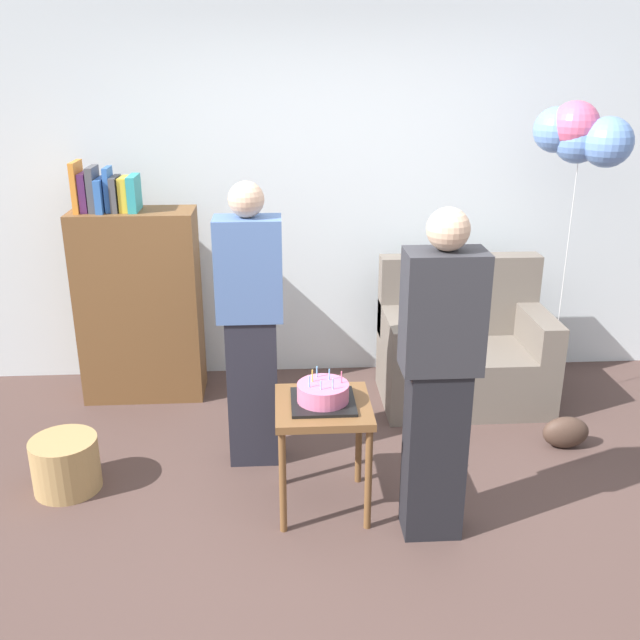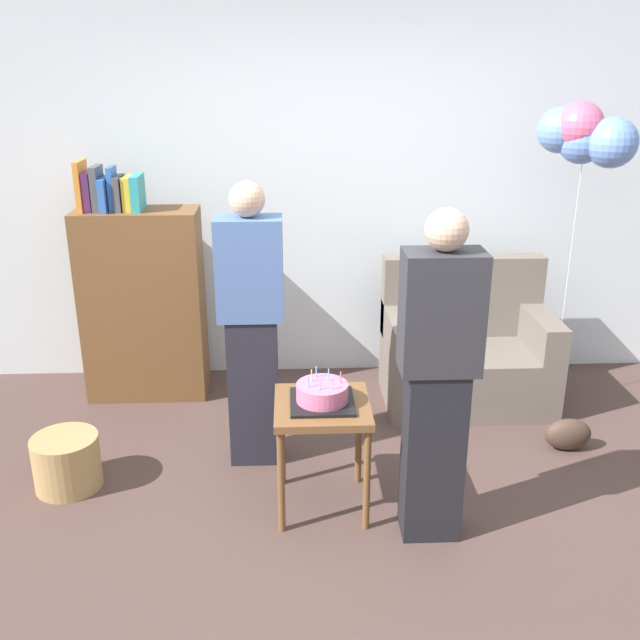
{
  "view_description": "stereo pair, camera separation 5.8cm",
  "coord_description": "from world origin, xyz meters",
  "px_view_note": "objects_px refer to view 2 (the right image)",
  "views": [
    {
      "loc": [
        -0.37,
        -2.95,
        2.22
      ],
      "look_at": [
        -0.16,
        0.49,
        0.95
      ],
      "focal_mm": 39.99,
      "sensor_mm": 36.0,
      "label": 1
    },
    {
      "loc": [
        -0.32,
        -2.96,
        2.22
      ],
      "look_at": [
        -0.16,
        0.49,
        0.95
      ],
      "focal_mm": 39.99,
      "sensor_mm": 36.0,
      "label": 2
    }
  ],
  "objects_px": {
    "birthday_cake": "(322,394)",
    "handbag": "(568,434)",
    "wicker_basket": "(67,462)",
    "person_holding_cake": "(437,379)",
    "couch": "(466,353)",
    "side_table": "(322,419)",
    "balloon_bunch": "(584,135)",
    "bookshelf": "(142,300)",
    "person_blowing_candles": "(251,326)"
  },
  "relations": [
    {
      "from": "couch",
      "to": "side_table",
      "type": "bearing_deg",
      "value": -130.38
    },
    {
      "from": "birthday_cake",
      "to": "person_blowing_candles",
      "type": "bearing_deg",
      "value": 126.73
    },
    {
      "from": "birthday_cake",
      "to": "balloon_bunch",
      "type": "relative_size",
      "value": 0.16
    },
    {
      "from": "bookshelf",
      "to": "handbag",
      "type": "relative_size",
      "value": 5.77
    },
    {
      "from": "birthday_cake",
      "to": "wicker_basket",
      "type": "relative_size",
      "value": 0.89
    },
    {
      "from": "couch",
      "to": "birthday_cake",
      "type": "xyz_separation_m",
      "value": [
        -1.03,
        -1.22,
        0.31
      ]
    },
    {
      "from": "couch",
      "to": "side_table",
      "type": "xyz_separation_m",
      "value": [
        -1.03,
        -1.22,
        0.17
      ]
    },
    {
      "from": "birthday_cake",
      "to": "person_blowing_candles",
      "type": "height_order",
      "value": "person_blowing_candles"
    },
    {
      "from": "wicker_basket",
      "to": "birthday_cake",
      "type": "bearing_deg",
      "value": -9.67
    },
    {
      "from": "person_blowing_candles",
      "to": "wicker_basket",
      "type": "xyz_separation_m",
      "value": [
        -1.02,
        -0.26,
        -0.68
      ]
    },
    {
      "from": "side_table",
      "to": "bookshelf",
      "type": "bearing_deg",
      "value": 129.3
    },
    {
      "from": "couch",
      "to": "bookshelf",
      "type": "distance_m",
      "value": 2.22
    },
    {
      "from": "bookshelf",
      "to": "wicker_basket",
      "type": "distance_m",
      "value": 1.31
    },
    {
      "from": "bookshelf",
      "to": "handbag",
      "type": "xyz_separation_m",
      "value": [
        2.66,
        -0.91,
        -0.59
      ]
    },
    {
      "from": "wicker_basket",
      "to": "handbag",
      "type": "distance_m",
      "value": 2.9
    },
    {
      "from": "side_table",
      "to": "balloon_bunch",
      "type": "relative_size",
      "value": 0.3
    },
    {
      "from": "birthday_cake",
      "to": "handbag",
      "type": "relative_size",
      "value": 1.14
    },
    {
      "from": "handbag",
      "to": "person_blowing_candles",
      "type": "bearing_deg",
      "value": -179.74
    },
    {
      "from": "bookshelf",
      "to": "side_table",
      "type": "xyz_separation_m",
      "value": [
        1.15,
        -1.41,
        -0.18
      ]
    },
    {
      "from": "couch",
      "to": "balloon_bunch",
      "type": "distance_m",
      "value": 1.57
    },
    {
      "from": "person_holding_cake",
      "to": "wicker_basket",
      "type": "distance_m",
      "value": 2.08
    },
    {
      "from": "couch",
      "to": "person_blowing_candles",
      "type": "bearing_deg",
      "value": -152.78
    },
    {
      "from": "person_holding_cake",
      "to": "handbag",
      "type": "relative_size",
      "value": 5.82
    },
    {
      "from": "birthday_cake",
      "to": "wicker_basket",
      "type": "xyz_separation_m",
      "value": [
        -1.39,
        0.24,
        -0.5
      ]
    },
    {
      "from": "couch",
      "to": "side_table",
      "type": "height_order",
      "value": "couch"
    },
    {
      "from": "bookshelf",
      "to": "person_holding_cake",
      "type": "xyz_separation_m",
      "value": [
        1.67,
        -1.65,
        0.15
      ]
    },
    {
      "from": "side_table",
      "to": "wicker_basket",
      "type": "height_order",
      "value": "side_table"
    },
    {
      "from": "person_blowing_candles",
      "to": "balloon_bunch",
      "type": "xyz_separation_m",
      "value": [
        2.0,
        0.63,
        0.96
      ]
    },
    {
      "from": "person_blowing_candles",
      "to": "wicker_basket",
      "type": "bearing_deg",
      "value": -158.34
    },
    {
      "from": "couch",
      "to": "person_blowing_candles",
      "type": "xyz_separation_m",
      "value": [
        -1.4,
        -0.72,
        0.49
      ]
    },
    {
      "from": "person_holding_cake",
      "to": "handbag",
      "type": "bearing_deg",
      "value": -139.33
    },
    {
      "from": "person_holding_cake",
      "to": "wicker_basket",
      "type": "relative_size",
      "value": 4.53
    },
    {
      "from": "side_table",
      "to": "wicker_basket",
      "type": "distance_m",
      "value": 1.45
    },
    {
      "from": "handbag",
      "to": "balloon_bunch",
      "type": "xyz_separation_m",
      "value": [
        0.13,
        0.62,
        1.69
      ]
    },
    {
      "from": "bookshelf",
      "to": "wicker_basket",
      "type": "relative_size",
      "value": 4.49
    },
    {
      "from": "side_table",
      "to": "handbag",
      "type": "bearing_deg",
      "value": 18.49
    },
    {
      "from": "bookshelf",
      "to": "wicker_basket",
      "type": "bearing_deg",
      "value": -101.17
    },
    {
      "from": "bookshelf",
      "to": "birthday_cake",
      "type": "distance_m",
      "value": 1.82
    },
    {
      "from": "couch",
      "to": "wicker_basket",
      "type": "xyz_separation_m",
      "value": [
        -2.42,
        -0.98,
        -0.19
      ]
    },
    {
      "from": "side_table",
      "to": "person_blowing_candles",
      "type": "distance_m",
      "value": 0.7
    },
    {
      "from": "side_table",
      "to": "birthday_cake",
      "type": "bearing_deg",
      "value": 72.66
    },
    {
      "from": "couch",
      "to": "side_table",
      "type": "distance_m",
      "value": 1.6
    },
    {
      "from": "person_holding_cake",
      "to": "birthday_cake",
      "type": "bearing_deg",
      "value": -21.39
    },
    {
      "from": "person_blowing_candles",
      "to": "balloon_bunch",
      "type": "bearing_deg",
      "value": 24.8
    },
    {
      "from": "birthday_cake",
      "to": "handbag",
      "type": "height_order",
      "value": "birthday_cake"
    },
    {
      "from": "birthday_cake",
      "to": "person_blowing_candles",
      "type": "xyz_separation_m",
      "value": [
        -0.37,
        0.49,
        0.19
      ]
    },
    {
      "from": "person_blowing_candles",
      "to": "handbag",
      "type": "relative_size",
      "value": 5.82
    },
    {
      "from": "handbag",
      "to": "balloon_bunch",
      "type": "relative_size",
      "value": 0.14
    },
    {
      "from": "person_blowing_candles",
      "to": "handbag",
      "type": "distance_m",
      "value": 2.01
    },
    {
      "from": "birthday_cake",
      "to": "wicker_basket",
      "type": "distance_m",
      "value": 1.49
    }
  ]
}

